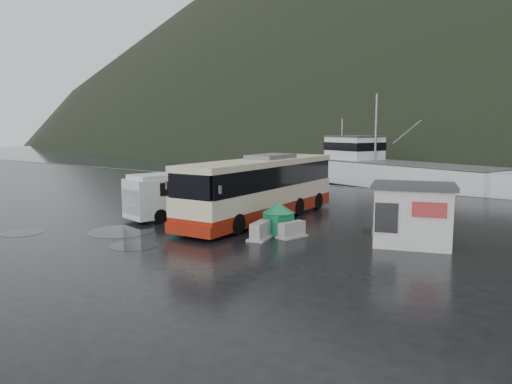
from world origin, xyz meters
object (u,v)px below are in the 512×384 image
Objects in this scene: waste_bin_right at (278,234)px; waste_bin_left at (181,232)px; white_van at (180,217)px; fishing_trawler at (397,181)px; coach_bus at (261,219)px; jersey_barrier_b at (260,239)px; dome_tent at (191,228)px; ticket_kiosk at (412,245)px; jersey_barrier_a at (292,237)px.

waste_bin_left is at bearing -150.06° from waste_bin_right.
fishing_trawler is at bearing 95.76° from white_van.
coach_bus reaches higher than white_van.
fishing_trawler reaches higher than coach_bus.
jersey_barrier_b is (3.02, -4.21, 0.00)m from coach_bus.
fishing_trawler reaches higher than dome_tent.
white_van is 1.78× the size of ticket_kiosk.
waste_bin_left is 29.47m from fishing_trawler.
waste_bin_left is 0.05× the size of fishing_trawler.
waste_bin_left is 0.37× the size of ticket_kiosk.
waste_bin_right is at bearing 169.61° from jersey_barrier_a.
waste_bin_right is 0.96× the size of jersey_barrier_b.
waste_bin_right is 0.44× the size of ticket_kiosk.
waste_bin_right is 1.05× the size of jersey_barrier_a.
fishing_trawler is (-4.17, 28.37, 0.00)m from jersey_barrier_b.
white_van reaches higher than waste_bin_left.
white_van is at bearing 176.10° from waste_bin_right.
waste_bin_right is at bearing 29.94° from waste_bin_left.
dome_tent is 1.64× the size of jersey_barrier_b.
dome_tent is (2.91, -2.06, 0.00)m from white_van.
white_van is at bearing -155.71° from coach_bus.
jersey_barrier_a is 1.56m from jersey_barrier_b.
white_van is at bearing 175.40° from jersey_barrier_a.
white_van is 3.83× the size of jersey_barrier_b.
jersey_barrier_a is (-5.20, -1.88, 0.00)m from ticket_kiosk.
ticket_kiosk is at bearing 21.92° from waste_bin_left.
waste_bin_left is at bearing -177.09° from ticket_kiosk.
waste_bin_right is at bearing 176.67° from ticket_kiosk.
waste_bin_right reaches higher than waste_bin_left.
waste_bin_left is at bearing -71.87° from fishing_trawler.
waste_bin_right is 6.33m from ticket_kiosk.
dome_tent is at bearing -22.82° from white_van.
jersey_barrier_a is (4.02, -3.00, 0.00)m from coach_bus.
coach_bus is 2.06× the size of white_van.
coach_bus is at bearing 154.01° from ticket_kiosk.
jersey_barrier_a is at bearing -179.19° from ticket_kiosk.
white_van is 7.54m from jersey_barrier_b.
waste_bin_right is at bearing -46.65° from coach_bus.
jersey_barrier_b is at bearing 14.66° from waste_bin_left.
coach_bus is 4.82× the size of dome_tent.
white_van is at bearing 166.10° from ticket_kiosk.
fishing_trawler is (-4.27, 27.00, 0.00)m from waste_bin_right.
white_van is at bearing -78.59° from fishing_trawler.
waste_bin_left reaches higher than jersey_barrier_b.
dome_tent is 0.11× the size of fishing_trawler.
waste_bin_right is at bearing -62.87° from fishing_trawler.
fishing_trawler is (0.22, 28.56, 0.00)m from dome_tent.
waste_bin_left is 0.79× the size of jersey_barrier_b.
dome_tent reaches higher than jersey_barrier_b.
white_van is 3.56m from dome_tent.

